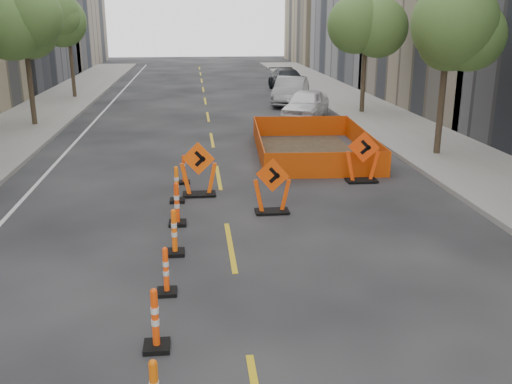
{
  "coord_description": "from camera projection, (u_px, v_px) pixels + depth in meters",
  "views": [
    {
      "loc": [
        -0.75,
        -8.28,
        5.11
      ],
      "look_at": [
        0.67,
        4.65,
        1.1
      ],
      "focal_mm": 40.0,
      "sensor_mm": 36.0,
      "label": 1
    }
  ],
  "objects": [
    {
      "name": "channelizer_5",
      "position": [
        174.0,
        232.0,
        12.65
      ],
      "size": [
        0.42,
        0.42,
        1.07
      ],
      "primitive_type": null,
      "color": "#FF5C0A",
      "rests_on": "ground"
    },
    {
      "name": "parked_car_far",
      "position": [
        288.0,
        80.0,
        40.78
      ],
      "size": [
        2.44,
        5.36,
        1.52
      ],
      "primitive_type": "imported",
      "rotation": [
        0.0,
        0.0,
        0.06
      ],
      "color": "black",
      "rests_on": "ground"
    },
    {
      "name": "ground_plane",
      "position": [
        247.0,
        339.0,
        9.45
      ],
      "size": [
        140.0,
        140.0,
        0.0
      ],
      "primitive_type": "plane",
      "color": "black"
    },
    {
      "name": "chevron_sign_right",
      "position": [
        363.0,
        157.0,
        18.17
      ],
      "size": [
        1.27,
        1.05,
        1.65
      ],
      "primitive_type": null,
      "rotation": [
        0.0,
        0.0,
        -0.41
      ],
      "color": "#EF3E0A",
      "rests_on": "ground"
    },
    {
      "name": "chevron_sign_center",
      "position": [
        272.0,
        186.0,
        15.29
      ],
      "size": [
        1.18,
        0.97,
        1.53
      ],
      "primitive_type": null,
      "rotation": [
        0.0,
        0.0,
        -0.41
      ],
      "color": "#DF4409",
      "rests_on": "ground"
    },
    {
      "name": "tree_r_b",
      "position": [
        448.0,
        34.0,
        20.4
      ],
      "size": [
        2.8,
        2.8,
        5.95
      ],
      "color": "#382B1E",
      "rests_on": "ground"
    },
    {
      "name": "parked_car_mid",
      "position": [
        291.0,
        91.0,
        34.51
      ],
      "size": [
        3.06,
        5.22,
        1.63
      ],
      "primitive_type": "imported",
      "rotation": [
        0.0,
        0.0,
        -0.29
      ],
      "color": "gray",
      "rests_on": "ground"
    },
    {
      "name": "chevron_sign_left",
      "position": [
        199.0,
        169.0,
        16.78
      ],
      "size": [
        1.21,
        0.9,
        1.63
      ],
      "primitive_type": null,
      "rotation": [
        0.0,
        0.0,
        -0.25
      ],
      "color": "#FF560A",
      "rests_on": "ground"
    },
    {
      "name": "tree_l_d",
      "position": [
        68.0,
        26.0,
        35.74
      ],
      "size": [
        2.8,
        2.8,
        5.95
      ],
      "color": "#382B1E",
      "rests_on": "ground"
    },
    {
      "name": "channelizer_7",
      "position": [
        177.0,
        184.0,
        16.27
      ],
      "size": [
        0.42,
        0.42,
        1.07
      ],
      "primitive_type": null,
      "color": "#FF670A",
      "rests_on": "ground"
    },
    {
      "name": "channelizer_4",
      "position": [
        166.0,
        271.0,
        10.84
      ],
      "size": [
        0.38,
        0.38,
        0.97
      ],
      "primitive_type": null,
      "color": "#FF470A",
      "rests_on": "ground"
    },
    {
      "name": "channelizer_6",
      "position": [
        177.0,
        204.0,
        14.45
      ],
      "size": [
        0.45,
        0.45,
        1.13
      ],
      "primitive_type": null,
      "color": "#F4400A",
      "rests_on": "ground"
    },
    {
      "name": "parked_car_near",
      "position": [
        306.0,
        104.0,
        29.47
      ],
      "size": [
        3.5,
        4.83,
        1.53
      ],
      "primitive_type": "imported",
      "rotation": [
        0.0,
        0.0,
        -0.43
      ],
      "color": "white",
      "rests_on": "ground"
    },
    {
      "name": "channelizer_3",
      "position": [
        155.0,
        319.0,
        9.01
      ],
      "size": [
        0.42,
        0.42,
        1.07
      ],
      "primitive_type": null,
      "color": "#E94109",
      "rests_on": "ground"
    },
    {
      "name": "sidewalk_right",
      "position": [
        451.0,
        154.0,
        21.77
      ],
      "size": [
        4.0,
        90.0,
        0.15
      ],
      "primitive_type": "cube",
      "color": "gray",
      "rests_on": "ground"
    },
    {
      "name": "tree_l_c",
      "position": [
        24.0,
        30.0,
        26.24
      ],
      "size": [
        2.8,
        2.8,
        5.95
      ],
      "color": "#382B1E",
      "rests_on": "ground"
    },
    {
      "name": "channelizer_8",
      "position": [
        184.0,
        169.0,
        18.12
      ],
      "size": [
        0.37,
        0.37,
        0.93
      ],
      "primitive_type": null,
      "color": "red",
      "rests_on": "ground"
    },
    {
      "name": "safety_fence",
      "position": [
        312.0,
        143.0,
        22.06
      ],
      "size": [
        4.53,
        7.27,
        0.88
      ],
      "primitive_type": null,
      "rotation": [
        0.0,
        0.0,
        -0.06
      ],
      "color": "#DD570B",
      "rests_on": "ground"
    },
    {
      "name": "tree_r_c",
      "position": [
        366.0,
        28.0,
        29.9
      ],
      "size": [
        2.8,
        2.8,
        5.95
      ],
      "color": "#382B1E",
      "rests_on": "ground"
    }
  ]
}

